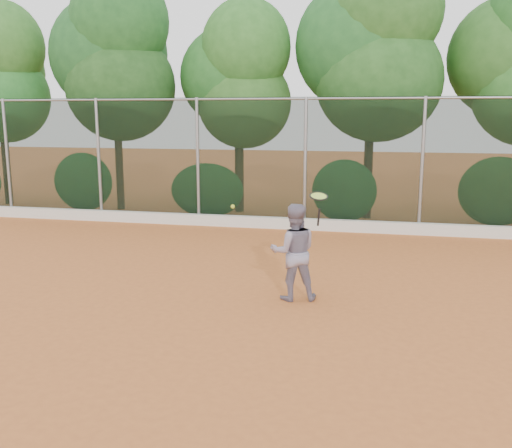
# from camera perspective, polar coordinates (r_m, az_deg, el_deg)

# --- Properties ---
(ground) EXTENTS (80.00, 80.00, 0.00)m
(ground) POSITION_cam_1_polar(r_m,az_deg,el_deg) (8.92, -1.42, -9.12)
(ground) COLOR #C0652D
(ground) RESTS_ON ground
(concrete_curb) EXTENTS (24.00, 0.20, 0.30)m
(concrete_curb) POSITION_cam_1_polar(r_m,az_deg,el_deg) (15.36, 4.75, -0.00)
(concrete_curb) COLOR silver
(concrete_curb) RESTS_ON ground
(tennis_player) EXTENTS (0.92, 0.80, 1.62)m
(tennis_player) POSITION_cam_1_polar(r_m,az_deg,el_deg) (9.46, 3.80, -2.81)
(tennis_player) COLOR gray
(tennis_player) RESTS_ON ground
(chainlink_fence) EXTENTS (24.09, 0.09, 3.50)m
(chainlink_fence) POSITION_cam_1_polar(r_m,az_deg,el_deg) (15.31, 4.95, 6.42)
(chainlink_fence) COLOR black
(chainlink_fence) RESTS_ON ground
(foliage_backdrop) EXTENTS (23.70, 3.63, 7.55)m
(foliage_backdrop) POSITION_cam_1_polar(r_m,az_deg,el_deg) (17.35, 4.15, 15.37)
(foliage_backdrop) COLOR #422919
(foliage_backdrop) RESTS_ON ground
(tennis_racket) EXTENTS (0.38, 0.38, 0.56)m
(tennis_racket) POSITION_cam_1_polar(r_m,az_deg,el_deg) (9.08, 6.29, 2.54)
(tennis_racket) COLOR black
(tennis_racket) RESTS_ON ground
(tennis_ball_in_flight) EXTENTS (0.07, 0.07, 0.07)m
(tennis_ball_in_flight) POSITION_cam_1_polar(r_m,az_deg,el_deg) (10.07, -2.34, 1.76)
(tennis_ball_in_flight) COLOR gold
(tennis_ball_in_flight) RESTS_ON ground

